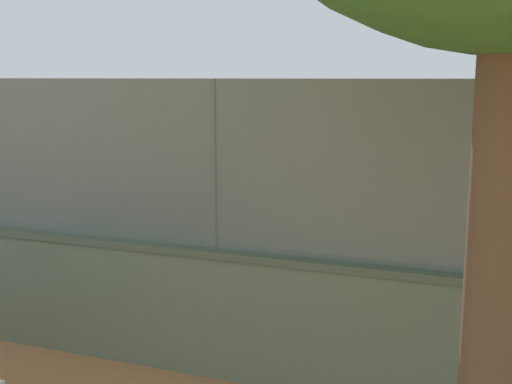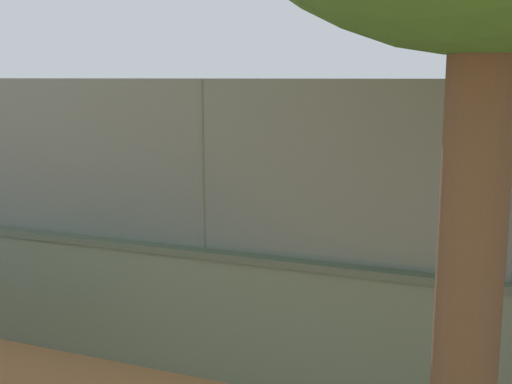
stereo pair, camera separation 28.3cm
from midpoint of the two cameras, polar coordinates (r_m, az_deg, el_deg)
The scene contains 6 objects.
ground_plane at distance 18.89m, azimuth 5.75°, elevation -0.17°, with size 260.00×260.00×0.00m, color #B27247.
perimeter_wall at distance 8.24m, azimuth -14.74°, elevation -8.67°, with size 22.60×1.01×1.48m.
fence_panel_on_wall at distance 7.87m, azimuth -15.28°, elevation 2.85°, with size 22.21×0.69×1.85m.
player_foreground_swinging at distance 17.14m, azimuth -9.05°, elevation 2.05°, with size 1.03×0.79×1.67m.
player_near_wall_returning at distance 18.40m, azimuth 16.90°, elevation 2.23°, with size 0.76×0.96×1.65m.
sports_ball at distance 17.05m, azimuth -14.81°, elevation -1.39°, with size 0.11×0.11×0.11m, color white.
Camera 1 is at (-4.21, 18.13, 3.35)m, focal length 45.47 mm.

